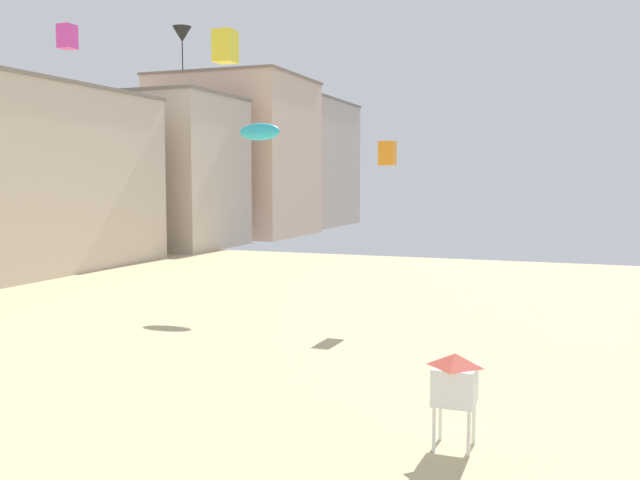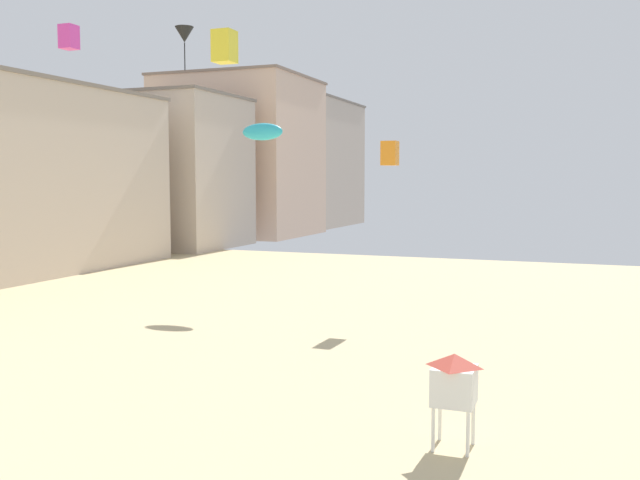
# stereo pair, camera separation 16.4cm
# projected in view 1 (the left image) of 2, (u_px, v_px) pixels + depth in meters

# --- Properties ---
(boardwalk_hotel_mid) EXTENTS (13.20, 22.24, 14.39)m
(boardwalk_hotel_mid) POSITION_uv_depth(u_px,v_px,m) (18.00, 178.00, 55.08)
(boardwalk_hotel_mid) COLOR #C6B29E
(boardwalk_hotel_mid) RESTS_ON ground
(boardwalk_hotel_far) EXTENTS (15.02, 13.03, 15.88)m
(boardwalk_hotel_far) POSITION_uv_depth(u_px,v_px,m) (162.00, 172.00, 73.96)
(boardwalk_hotel_far) COLOR #C6B29E
(boardwalk_hotel_far) RESTS_ON ground
(boardwalk_hotel_distant) EXTENTS (17.89, 16.44, 19.96)m
(boardwalk_hotel_distant) POSITION_uv_depth(u_px,v_px,m) (236.00, 157.00, 89.55)
(boardwalk_hotel_distant) COLOR beige
(boardwalk_hotel_distant) RESTS_ON ground
(boardwalk_hotel_furthest) EXTENTS (15.12, 18.99, 19.07)m
(boardwalk_hotel_furthest) POSITION_uv_depth(u_px,v_px,m) (297.00, 164.00, 108.82)
(boardwalk_hotel_furthest) COLOR #C6B29E
(boardwalk_hotel_furthest) RESTS_ON ground
(lifeguard_stand) EXTENTS (1.10, 1.10, 2.55)m
(lifeguard_stand) POSITION_uv_depth(u_px,v_px,m) (455.00, 380.00, 18.41)
(lifeguard_stand) COLOR white
(lifeguard_stand) RESTS_ON ground
(kite_orange_box) EXTENTS (0.82, 0.82, 1.28)m
(kite_orange_box) POSITION_uv_depth(u_px,v_px,m) (387.00, 153.00, 37.04)
(kite_orange_box) COLOR orange
(kite_yellow_box) EXTENTS (0.52, 0.52, 0.82)m
(kite_yellow_box) POSITION_uv_depth(u_px,v_px,m) (225.00, 46.00, 17.89)
(kite_yellow_box) COLOR yellow
(kite_black_delta) EXTENTS (0.88, 0.88, 1.99)m
(kite_black_delta) POSITION_uv_depth(u_px,v_px,m) (182.00, 34.00, 32.41)
(kite_black_delta) COLOR black
(kite_cyan_parafoil_2) EXTENTS (2.59, 0.72, 1.01)m
(kite_cyan_parafoil_2) POSITION_uv_depth(u_px,v_px,m) (260.00, 132.00, 41.28)
(kite_cyan_parafoil_2) COLOR #2DB7CC
(kite_magenta_box) EXTENTS (0.53, 0.53, 0.83)m
(kite_magenta_box) POSITION_uv_depth(u_px,v_px,m) (67.00, 37.00, 24.38)
(kite_magenta_box) COLOR #DB3D9E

